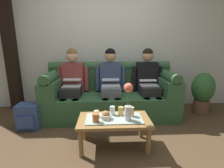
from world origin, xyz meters
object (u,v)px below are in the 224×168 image
(flower_vase, at_px, (128,100))
(coffee_table, at_px, (114,123))
(person_right, at_px, (148,80))
(cup_near_left, at_px, (121,111))
(cup_far_right, at_px, (132,112))
(backpack_left, at_px, (29,116))
(potted_plant, at_px, (203,91))
(cup_far_center, at_px, (96,118))
(person_left, at_px, (73,80))
(cup_near_right, at_px, (96,114))
(cup_far_left, at_px, (112,111))
(couch, at_px, (111,95))
(person_middle, at_px, (111,80))
(snack_bowl, at_px, (106,116))

(flower_vase, bearing_deg, coffee_table, 158.82)
(person_right, distance_m, cup_near_left, 1.15)
(coffee_table, height_order, cup_far_right, cup_far_right)
(backpack_left, relative_size, potted_plant, 0.51)
(coffee_table, bearing_deg, flower_vase, -21.18)
(cup_far_center, bearing_deg, person_left, 112.19)
(flower_vase, relative_size, cup_far_right, 3.80)
(cup_near_right, xyz_separation_m, potted_plant, (1.95, 0.94, -0.00))
(potted_plant, bearing_deg, cup_far_left, -152.72)
(person_right, bearing_deg, couch, 179.68)
(person_left, xyz_separation_m, coffee_table, (0.68, -1.04, -0.33))
(coffee_table, xyz_separation_m, cup_far_right, (0.23, 0.04, 0.12))
(cup_far_left, bearing_deg, person_right, 53.26)
(cup_near_right, bearing_deg, cup_far_center, -90.34)
(cup_far_right, distance_m, backpack_left, 1.62)
(cup_far_center, xyz_separation_m, cup_far_left, (0.21, 0.19, 0.01))
(cup_far_left, distance_m, backpack_left, 1.37)
(person_middle, xyz_separation_m, backpack_left, (-1.29, -0.49, -0.46))
(person_right, height_order, cup_far_left, person_right)
(cup_far_left, relative_size, potted_plant, 0.14)
(cup_far_center, bearing_deg, person_middle, 78.91)
(cup_near_right, bearing_deg, flower_vase, -16.95)
(couch, height_order, backpack_left, couch)
(potted_plant, bearing_deg, person_left, 179.06)
(coffee_table, xyz_separation_m, snack_bowl, (-0.10, -0.02, 0.10))
(cup_far_center, bearing_deg, backpack_left, 148.98)
(snack_bowl, bearing_deg, person_left, 118.84)
(couch, distance_m, cup_far_center, 1.16)
(cup_far_left, bearing_deg, person_left, 125.46)
(person_middle, distance_m, cup_far_center, 1.17)
(person_right, distance_m, cup_far_right, 1.11)
(person_middle, xyz_separation_m, cup_far_left, (-0.02, -0.94, -0.21))
(person_left, bearing_deg, snack_bowl, -61.16)
(flower_vase, height_order, cup_far_right, flower_vase)
(flower_vase, relative_size, cup_near_left, 4.06)
(snack_bowl, bearing_deg, cup_far_left, 53.05)
(backpack_left, bearing_deg, snack_bowl, -25.42)
(coffee_table, relative_size, backpack_left, 2.26)
(coffee_table, bearing_deg, couch, 90.00)
(potted_plant, bearing_deg, snack_bowl, -150.99)
(person_right, bearing_deg, cup_near_right, -132.63)
(flower_vase, xyz_separation_m, cup_far_left, (-0.18, 0.16, -0.19))
(person_right, height_order, cup_far_center, person_right)
(coffee_table, relative_size, cup_far_right, 7.40)
(person_middle, bearing_deg, potted_plant, -1.31)
(cup_near_right, distance_m, potted_plant, 2.16)
(person_middle, relative_size, coffee_table, 1.37)
(coffee_table, xyz_separation_m, potted_plant, (1.73, 1.00, 0.10))
(person_left, distance_m, cup_far_right, 1.36)
(person_right, distance_m, flower_vase, 1.22)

